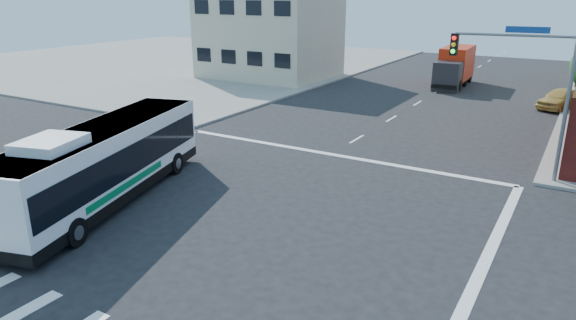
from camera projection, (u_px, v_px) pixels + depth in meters
The scene contains 7 objects.
ground at pixel (225, 217), 20.15m from camera, with size 120.00×120.00×0.00m, color black.
sidewalk_nw at pixel (173, 60), 65.66m from camera, with size 50.00×50.00×0.15m, color gray.
building_west at pixel (270, 37), 51.62m from camera, with size 12.06×10.06×8.00m.
signal_mast_ne at pixel (528, 73), 22.86m from camera, with size 7.91×1.13×8.07m.
transit_bus at pixel (105, 162), 21.18m from camera, with size 5.84×12.31×3.58m.
box_truck at pixel (454, 68), 47.41m from camera, with size 2.59×7.88×3.51m.
parked_car at pixel (560, 99), 38.44m from camera, with size 1.83×4.56×1.55m, color gold.
Camera 1 is at (11.55, -14.57, 8.48)m, focal length 32.00 mm.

